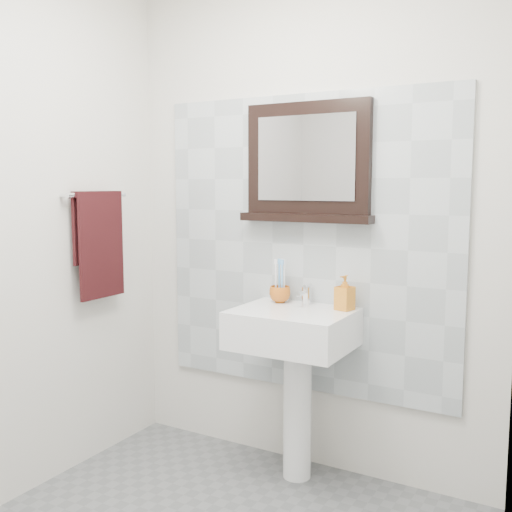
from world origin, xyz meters
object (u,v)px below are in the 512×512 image
Objects in this scene: toothbrush_cup at (280,294)px; framed_mirror at (307,165)px; pedestal_sink at (294,347)px; soap_dispenser at (345,293)px; hand_towel at (99,236)px.

framed_mirror is at bearing 28.91° from toothbrush_cup.
framed_mirror reaches higher than pedestal_sink.
hand_towel is at bearing -148.43° from soap_dispenser.
framed_mirror is at bearing 176.69° from soap_dispenser.
toothbrush_cup is at bearing -167.42° from soap_dispenser.
hand_towel is at bearing -155.03° from framed_mirror.
soap_dispenser is 0.24× the size of framed_mirror.
hand_towel reaches higher than toothbrush_cup.
hand_towel is at bearing -165.08° from pedestal_sink.
hand_towel is (-0.85, -0.39, 0.29)m from toothbrush_cup.
soap_dispenser is (0.35, -0.01, 0.04)m from toothbrush_cup.
framed_mirror is (-0.24, 0.07, 0.60)m from soap_dispenser.
soap_dispenser is at bearing 17.35° from hand_towel.
pedestal_sink is 1.75× the size of hand_towel.
toothbrush_cup is 0.66m from framed_mirror.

